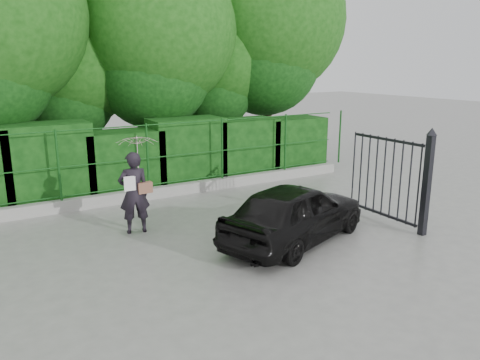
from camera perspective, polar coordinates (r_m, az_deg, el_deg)
ground at (r=9.16m, az=-3.65°, el=-9.53°), size 80.00×80.00×0.00m
kerb at (r=13.06m, az=-12.64°, el=-1.87°), size 14.00×0.25×0.30m
fence at (r=12.89m, az=-11.96°, el=2.75°), size 14.13×0.06×1.80m
hedge at (r=13.74m, az=-14.97°, el=2.44°), size 14.20×1.20×2.16m
trees at (r=16.04m, az=-13.26°, el=17.14°), size 17.10×6.15×8.08m
gate at (r=11.04m, az=19.90°, el=0.26°), size 0.22×2.33×2.36m
woman at (r=10.41m, az=-12.53°, el=1.02°), size 0.96×0.91×2.15m
car at (r=9.83m, az=6.71°, el=-3.93°), size 4.05×2.68×1.28m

